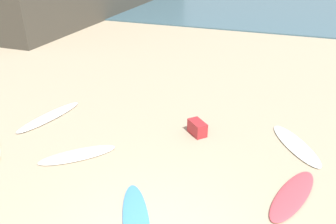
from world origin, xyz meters
TOP-DOWN VIEW (x-y plane):
  - surfboard_0 at (-3.02, 2.23)m, footprint 1.84×1.76m
  - surfboard_1 at (-5.05, 3.71)m, footprint 0.97×2.46m
  - surfboard_2 at (2.28, 4.65)m, footprint 1.64×2.14m
  - surfboard_3 at (2.25, 2.53)m, footprint 1.22×2.13m
  - surfboard_5 at (-0.62, 0.66)m, footprint 1.56×2.21m
  - beach_cooler at (-0.41, 4.35)m, footprint 0.66×0.65m

SIDE VIEW (x-z plane):
  - surfboard_5 at x=-0.62m, z-range 0.00..0.06m
  - surfboard_0 at x=-3.02m, z-range 0.00..0.06m
  - surfboard_2 at x=2.28m, z-range 0.00..0.07m
  - surfboard_3 at x=2.25m, z-range 0.00..0.08m
  - surfboard_1 at x=-5.05m, z-range 0.00..0.09m
  - beach_cooler at x=-0.41m, z-range 0.00..0.40m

